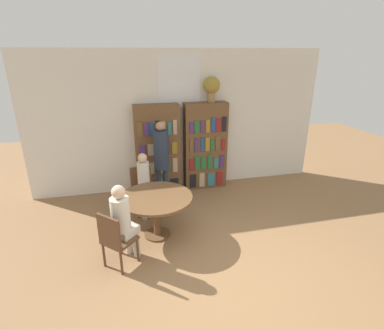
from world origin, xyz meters
TOP-DOWN VIEW (x-y plane):
  - ground_plane at (0.00, 0.00)m, footprint 16.00×16.00m
  - wall_back at (0.00, 3.24)m, footprint 6.40×0.07m
  - bookshelf_left at (-0.53, 3.05)m, footprint 0.94×0.34m
  - bookshelf_right at (0.53, 3.05)m, footprint 0.94×0.34m
  - flower_vase at (0.65, 3.05)m, footprint 0.35×0.35m
  - reading_table at (-0.80, 1.30)m, footprint 1.20×1.20m
  - chair_near_camera at (-1.46, 0.63)m, footprint 0.57×0.57m
  - chair_left_side at (-0.95, 2.23)m, footprint 0.46×0.46m
  - seated_reader_left at (-0.92, 2.04)m, footprint 0.27×0.37m
  - seated_reader_right at (-1.33, 0.76)m, footprint 0.42×0.42m
  - librarian_standing at (-0.52, 2.55)m, footprint 0.30×0.57m

SIDE VIEW (x-z plane):
  - ground_plane at x=0.00m, z-range 0.00..0.00m
  - chair_near_camera at x=-1.46m, z-range 0.05..0.93m
  - chair_left_side at x=-0.95m, z-range 0.05..0.93m
  - reading_table at x=-0.80m, z-range 0.24..0.98m
  - seated_reader_left at x=-0.92m, z-range 0.06..1.28m
  - seated_reader_right at x=-1.33m, z-range 0.09..1.33m
  - bookshelf_left at x=-0.53m, z-range 0.00..1.92m
  - bookshelf_right at x=0.53m, z-range 0.00..1.92m
  - librarian_standing at x=-0.52m, z-range 0.19..1.86m
  - wall_back at x=0.00m, z-range 0.01..3.01m
  - flower_vase at x=0.65m, z-range 1.99..2.52m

